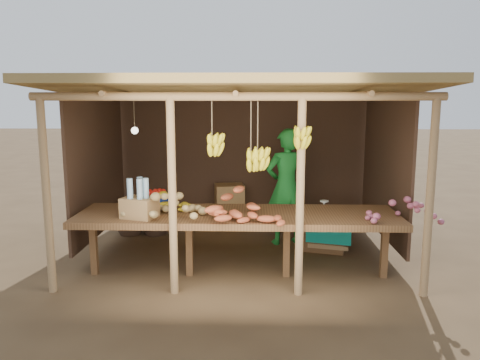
{
  "coord_description": "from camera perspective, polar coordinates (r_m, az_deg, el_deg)",
  "views": [
    {
      "loc": [
        0.19,
        -6.5,
        2.15
      ],
      "look_at": [
        0.0,
        0.0,
        1.05
      ],
      "focal_mm": 35.0,
      "sensor_mm": 36.0,
      "label": 1
    }
  ],
  "objects": [
    {
      "name": "ground",
      "position": [
        6.85,
        0.0,
        -8.69
      ],
      "size": [
        60.0,
        60.0,
        0.0
      ],
      "primitive_type": "plane",
      "color": "brown",
      "rests_on": "ground"
    },
    {
      "name": "sweet_potato_heap",
      "position": [
        5.39,
        -0.27,
        -2.95
      ],
      "size": [
        1.13,
        0.85,
        0.36
      ],
      "primitive_type": null,
      "rotation": [
        0.0,
        0.0,
        0.26
      ],
      "color": "#B24F2D",
      "rests_on": "counter"
    },
    {
      "name": "potato_heap",
      "position": [
        5.54,
        -9.38,
        -2.71
      ],
      "size": [
        1.11,
        0.9,
        0.37
      ],
      "primitive_type": null,
      "rotation": [
        0.0,
        0.0,
        0.38
      ],
      "color": "#A38954",
      "rests_on": "counter"
    },
    {
      "name": "onion_heap",
      "position": [
        5.66,
        19.24,
        -2.9
      ],
      "size": [
        0.8,
        0.48,
        0.36
      ],
      "primitive_type": null,
      "rotation": [
        0.0,
        0.0,
        -0.01
      ],
      "color": "#B4576F",
      "rests_on": "counter"
    },
    {
      "name": "stall_structure",
      "position": [
        6.56,
        0.15,
        7.59
      ],
      "size": [
        4.7,
        3.5,
        2.43
      ],
      "color": "#A78156",
      "rests_on": "ground"
    },
    {
      "name": "burlap_sacks",
      "position": [
        7.79,
        -11.8,
        -4.59
      ],
      "size": [
        0.87,
        0.46,
        0.62
      ],
      "color": "#462F20",
      "rests_on": "ground"
    },
    {
      "name": "carton_stack",
      "position": [
        7.94,
        -2.53,
        -3.66
      ],
      "size": [
        1.04,
        0.45,
        0.75
      ],
      "color": "#A07748",
      "rests_on": "ground"
    },
    {
      "name": "tarp_crate",
      "position": [
        6.99,
        10.37,
        -5.83
      ],
      "size": [
        0.75,
        0.69,
        0.76
      ],
      "color": "brown",
      "rests_on": "ground"
    },
    {
      "name": "tomato_basin",
      "position": [
        6.12,
        -10.05,
        -2.41
      ],
      "size": [
        0.43,
        0.43,
        0.23
      ],
      "rotation": [
        0.0,
        0.0,
        -0.23
      ],
      "color": "navy",
      "rests_on": "counter"
    },
    {
      "name": "counter",
      "position": [
        5.73,
        -0.28,
        -4.66
      ],
      "size": [
        3.9,
        1.05,
        0.8
      ],
      "color": "brown",
      "rests_on": "ground"
    },
    {
      "name": "bottle_box",
      "position": [
        5.6,
        -12.17,
        -2.68
      ],
      "size": [
        0.45,
        0.4,
        0.48
      ],
      "color": "#A07748",
      "rests_on": "counter"
    },
    {
      "name": "vendor",
      "position": [
        7.07,
        5.63,
        -0.83
      ],
      "size": [
        0.74,
        0.6,
        1.75
      ],
      "primitive_type": "imported",
      "rotation": [
        0.0,
        0.0,
        3.46
      ],
      "color": "#1B7C2B",
      "rests_on": "ground"
    },
    {
      "name": "banana_pile",
      "position": [
        5.91,
        -8.99,
        -2.0
      ],
      "size": [
        0.71,
        0.59,
        0.35
      ],
      "primitive_type": null,
      "rotation": [
        0.0,
        0.0,
        0.42
      ],
      "color": "yellow",
      "rests_on": "counter"
    }
  ]
}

